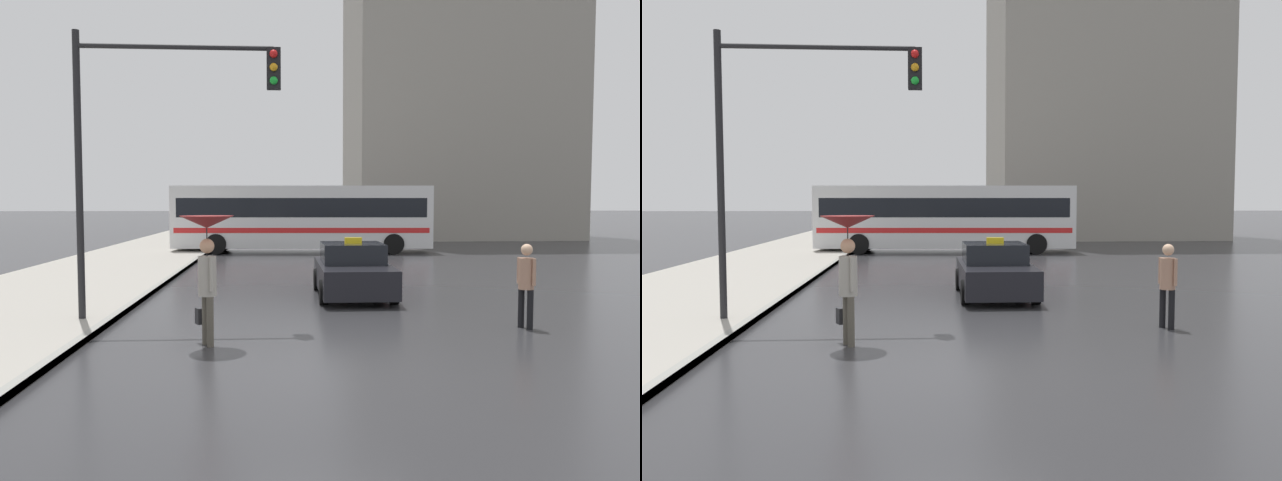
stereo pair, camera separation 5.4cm
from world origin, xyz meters
TOP-DOWN VIEW (x-y plane):
  - ground_plane at (0.00, 0.00)m, footprint 300.00×300.00m
  - taxi at (1.14, 7.18)m, footprint 1.91×4.00m
  - city_bus at (0.32, 21.25)m, footprint 12.39×3.20m
  - pedestrian_with_umbrella at (-2.00, 1.79)m, footprint 0.92×0.92m
  - pedestrian_man at (4.02, 2.85)m, footprint 0.40×0.43m
  - traffic_light at (-3.13, 3.78)m, footprint 4.07×0.38m

SIDE VIEW (x-z plane):
  - ground_plane at x=0.00m, z-range 0.00..0.00m
  - taxi at x=1.14m, z-range -0.13..1.41m
  - pedestrian_man at x=4.02m, z-range 0.14..1.79m
  - pedestrian_with_umbrella at x=-2.00m, z-range 0.59..2.82m
  - city_bus at x=0.32m, z-range 0.18..3.38m
  - traffic_light at x=-3.13m, z-range 1.16..6.98m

